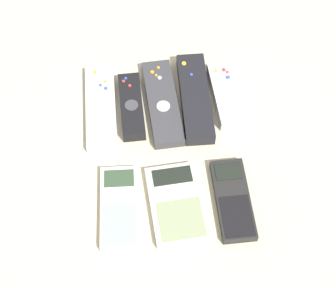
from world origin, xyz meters
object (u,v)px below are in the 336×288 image
(remote_3, at_px, (195,98))
(remote_4, at_px, (226,95))
(remote_0, at_px, (101,107))
(calculator_2, at_px, (233,200))
(remote_2, at_px, (162,103))
(calculator_0, at_px, (120,207))
(calculator_1, at_px, (177,203))
(remote_1, at_px, (131,106))

(remote_3, xyz_separation_m, remote_4, (0.06, 0.00, -0.00))
(remote_0, height_order, calculator_2, same)
(remote_0, relative_size, remote_2, 0.97)
(remote_4, distance_m, calculator_0, 0.32)
(calculator_1, bearing_deg, remote_2, 88.17)
(remote_2, bearing_deg, remote_0, 176.05)
(remote_4, relative_size, calculator_2, 0.97)
(remote_2, relative_size, remote_4, 1.34)
(remote_1, xyz_separation_m, remote_2, (0.06, 0.00, -0.00))
(remote_2, bearing_deg, calculator_1, -91.08)
(calculator_0, distance_m, calculator_1, 0.10)
(remote_1, relative_size, remote_4, 0.98)
(remote_2, height_order, calculator_2, remote_2)
(remote_4, bearing_deg, remote_1, 179.95)
(calculator_0, xyz_separation_m, calculator_1, (0.10, -0.00, 0.00))
(remote_4, distance_m, calculator_2, 0.23)
(calculator_2, bearing_deg, calculator_0, 177.79)
(remote_4, bearing_deg, calculator_2, -98.31)
(remote_2, bearing_deg, calculator_2, -67.77)
(remote_1, height_order, calculator_0, remote_1)
(remote_0, bearing_deg, remote_3, 0.59)
(remote_4, distance_m, calculator_1, 0.26)
(remote_3, distance_m, calculator_2, 0.23)
(calculator_1, bearing_deg, calculator_0, 174.79)
(calculator_2, bearing_deg, remote_1, 126.26)
(remote_3, height_order, calculator_1, remote_3)
(remote_3, bearing_deg, calculator_0, -124.89)
(remote_3, distance_m, calculator_0, 0.28)
(calculator_2, bearing_deg, remote_2, 114.46)
(remote_1, distance_m, remote_3, 0.13)
(remote_3, bearing_deg, remote_1, -175.63)
(remote_2, relative_size, remote_3, 0.98)
(remote_2, distance_m, calculator_2, 0.25)
(remote_3, height_order, calculator_0, remote_3)
(remote_1, distance_m, calculator_2, 0.28)
(remote_4, bearing_deg, calculator_1, -120.79)
(remote_0, bearing_deg, remote_4, 0.86)
(remote_0, bearing_deg, calculator_0, -83.03)
(remote_0, height_order, remote_2, remote_2)
(remote_0, distance_m, remote_4, 0.25)
(remote_1, bearing_deg, remote_3, 2.36)
(calculator_0, bearing_deg, remote_2, 69.12)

